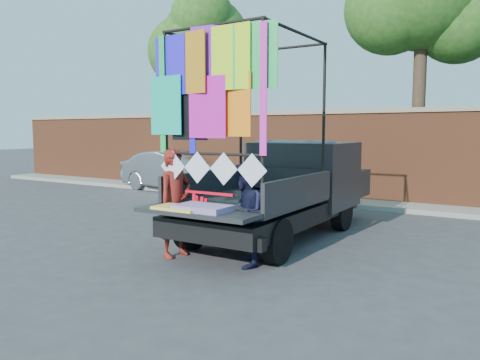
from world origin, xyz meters
The scene contains 9 objects.
ground centered at (0.00, 0.00, 0.00)m, with size 90.00×90.00×0.00m, color #38383A.
brick_wall centered at (0.00, 7.00, 1.33)m, with size 30.00×0.45×2.61m.
curb centered at (0.00, 6.30, 0.06)m, with size 30.00×1.20×0.12m, color gray.
tree_left centered at (-6.48, 8.12, 5.12)m, with size 4.20×3.30×7.05m.
pickup_truck centered at (-0.20, 2.41, 0.89)m, with size 2.24×5.62×3.54m.
sedan centered at (-6.28, 6.09, 0.66)m, with size 1.40×4.02×1.32m, color #A6A6AD.
woman centered at (-0.95, -0.28, 0.87)m, with size 0.63×0.41×1.73m, color maroon.
man centered at (0.28, -0.16, 0.78)m, with size 0.76×0.59×1.56m, color black.
streamer_bundle centered at (-0.43, -0.23, 0.88)m, with size 0.91×0.07×0.63m.
Camera 1 is at (3.81, -5.96, 2.00)m, focal length 35.00 mm.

